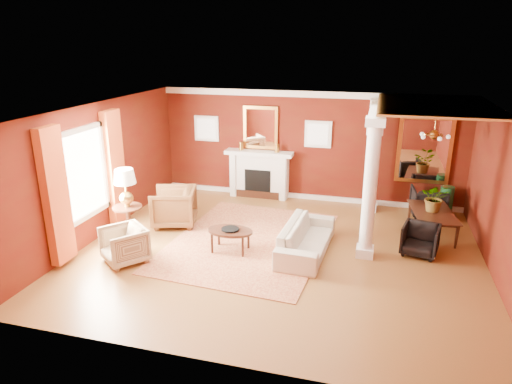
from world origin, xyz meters
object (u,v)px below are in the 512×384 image
(sofa, at_px, (307,233))
(dining_table, at_px, (434,216))
(armchair_stripe, at_px, (124,243))
(coffee_table, at_px, (230,232))
(side_table, at_px, (126,192))
(armchair_leopard, at_px, (174,205))

(sofa, xyz_separation_m, dining_table, (2.57, 1.64, 0.01))
(armchair_stripe, xyz_separation_m, coffee_table, (1.84, 0.99, 0.03))
(sofa, xyz_separation_m, coffee_table, (-1.51, -0.36, 0.01))
(armchair_stripe, height_order, coffee_table, armchair_stripe)
(side_table, xyz_separation_m, dining_table, (6.43, 1.93, -0.63))
(sofa, relative_size, armchair_stripe, 2.71)
(armchair_leopard, relative_size, coffee_table, 1.06)
(sofa, bearing_deg, armchair_leopard, 81.97)
(coffee_table, height_order, dining_table, dining_table)
(armchair_stripe, relative_size, dining_table, 0.51)
(dining_table, bearing_deg, sofa, 114.94)
(sofa, height_order, armchair_stripe, sofa)
(armchair_leopard, distance_m, armchair_stripe, 1.99)
(coffee_table, relative_size, dining_table, 0.61)
(sofa, height_order, armchair_leopard, armchair_leopard)
(sofa, height_order, side_table, side_table)
(armchair_leopard, xyz_separation_m, coffee_table, (1.71, -1.00, -0.07))
(armchair_leopard, distance_m, dining_table, 5.88)
(side_table, bearing_deg, sofa, 4.40)
(armchair_leopard, height_order, armchair_stripe, armchair_leopard)
(sofa, bearing_deg, dining_table, -54.41)
(armchair_leopard, bearing_deg, dining_table, 83.95)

